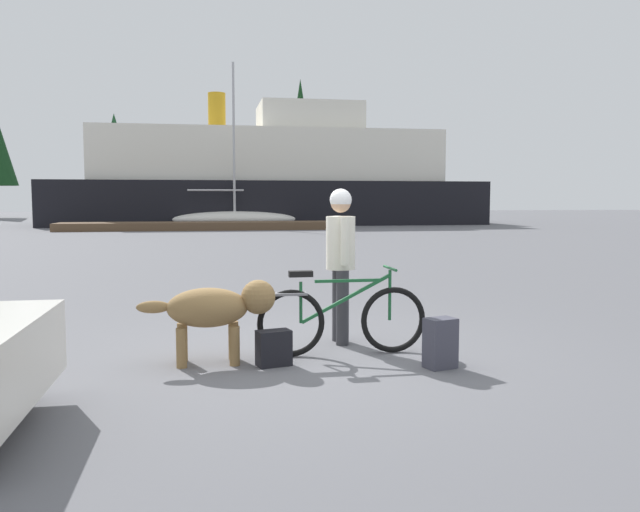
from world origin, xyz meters
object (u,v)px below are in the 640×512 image
(backpack, at_px, (440,343))
(handbag_pannier, at_px, (274,348))
(person_cyclist, at_px, (341,251))
(dog, at_px, (217,308))
(bicycle, at_px, (341,319))
(sailboat_moored, at_px, (235,218))
(ferry_boat, at_px, (270,179))

(backpack, relative_size, handbag_pannier, 1.39)
(person_cyclist, xyz_separation_m, dog, (-1.36, -0.66, -0.49))
(backpack, bearing_deg, bicycle, 140.62)
(dog, height_order, sailboat_moored, sailboat_moored)
(bicycle, bearing_deg, sailboat_moored, 89.50)
(person_cyclist, bearing_deg, ferry_boat, 85.65)
(backpack, xyz_separation_m, ferry_boat, (1.96, 36.26, 2.63))
(ferry_boat, relative_size, sailboat_moored, 2.89)
(sailboat_moored, bearing_deg, ferry_boat, 62.46)
(dog, bearing_deg, ferry_boat, 83.56)
(bicycle, relative_size, ferry_boat, 0.07)
(backpack, xyz_separation_m, sailboat_moored, (-0.54, 31.46, 0.28))
(handbag_pannier, bearing_deg, backpack, -12.84)
(person_cyclist, bearing_deg, dog, -154.19)
(person_cyclist, height_order, handbag_pannier, person_cyclist)
(person_cyclist, relative_size, dog, 1.28)
(person_cyclist, height_order, backpack, person_cyclist)
(handbag_pannier, height_order, sailboat_moored, sailboat_moored)
(ferry_boat, bearing_deg, bicycle, -94.45)
(bicycle, bearing_deg, ferry_boat, 85.55)
(ferry_boat, bearing_deg, handbag_pannier, -95.56)
(dog, relative_size, handbag_pannier, 3.87)
(dog, bearing_deg, person_cyclist, 25.81)
(handbag_pannier, bearing_deg, dog, 159.31)
(bicycle, relative_size, handbag_pannier, 5.12)
(bicycle, distance_m, backpack, 1.06)
(handbag_pannier, bearing_deg, person_cyclist, 45.99)
(backpack, height_order, handbag_pannier, backpack)
(person_cyclist, distance_m, ferry_boat, 35.19)
(backpack, bearing_deg, person_cyclist, 120.37)
(handbag_pannier, xyz_separation_m, ferry_boat, (3.50, 35.90, 2.70))
(bicycle, height_order, handbag_pannier, bicycle)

